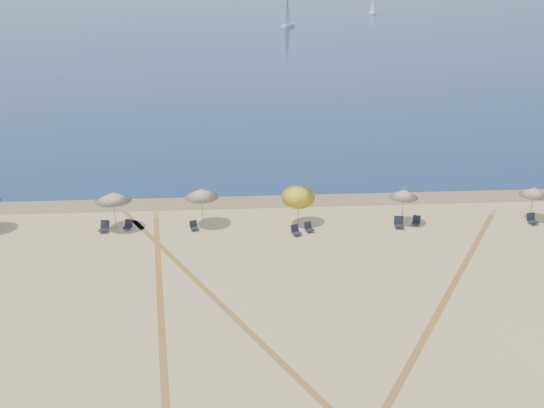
{
  "coord_description": "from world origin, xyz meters",
  "views": [
    {
      "loc": [
        -2.6,
        -18.84,
        16.63
      ],
      "look_at": [
        0.0,
        20.0,
        1.3
      ],
      "focal_mm": 41.54,
      "sensor_mm": 36.0,
      "label": 1
    }
  ],
  "objects_px": {
    "umbrella_1": "(113,197)",
    "umbrella_4": "(404,194)",
    "chair_2": "(104,227)",
    "chair_3": "(128,225)",
    "umbrella_3": "(298,194)",
    "chair_9": "(532,219)",
    "sailboat_0": "(372,7)",
    "chair_5": "(296,231)",
    "umbrella_2": "(202,193)",
    "chair_7": "(399,223)",
    "umbrella_5": "(534,192)",
    "chair_6": "(309,227)",
    "chair_4": "(194,226)",
    "sailboat_1": "(288,16)",
    "chair_8": "(416,221)"
  },
  "relations": [
    {
      "from": "chair_6",
      "to": "chair_7",
      "type": "distance_m",
      "value": 6.01
    },
    {
      "from": "umbrella_1",
      "to": "chair_6",
      "type": "height_order",
      "value": "umbrella_1"
    },
    {
      "from": "umbrella_2",
      "to": "chair_5",
      "type": "xyz_separation_m",
      "value": [
        6.0,
        -2.13,
        -1.92
      ]
    },
    {
      "from": "umbrella_3",
      "to": "chair_7",
      "type": "bearing_deg",
      "value": -9.26
    },
    {
      "from": "umbrella_3",
      "to": "chair_8",
      "type": "bearing_deg",
      "value": -5.36
    },
    {
      "from": "chair_2",
      "to": "chair_9",
      "type": "height_order",
      "value": "chair_2"
    },
    {
      "from": "sailboat_0",
      "to": "umbrella_3",
      "type": "bearing_deg",
      "value": -110.08
    },
    {
      "from": "chair_9",
      "to": "umbrella_1",
      "type": "bearing_deg",
      "value": 169.0
    },
    {
      "from": "umbrella_1",
      "to": "umbrella_5",
      "type": "height_order",
      "value": "umbrella_1"
    },
    {
      "from": "chair_4",
      "to": "chair_7",
      "type": "xyz_separation_m",
      "value": [
        13.45,
        -0.49,
        0.06
      ]
    },
    {
      "from": "chair_4",
      "to": "chair_8",
      "type": "xyz_separation_m",
      "value": [
        14.72,
        -0.15,
        0.0
      ]
    },
    {
      "from": "umbrella_3",
      "to": "sailboat_0",
      "type": "distance_m",
      "value": 167.36
    },
    {
      "from": "umbrella_3",
      "to": "chair_3",
      "type": "relative_size",
      "value": 4.02
    },
    {
      "from": "umbrella_2",
      "to": "umbrella_3",
      "type": "xyz_separation_m",
      "value": [
        6.34,
        -0.32,
        -0.1
      ]
    },
    {
      "from": "chair_5",
      "to": "sailboat_1",
      "type": "height_order",
      "value": "sailboat_1"
    },
    {
      "from": "umbrella_1",
      "to": "chair_6",
      "type": "xyz_separation_m",
      "value": [
        12.6,
        -1.43,
        -1.9
      ]
    },
    {
      "from": "sailboat_0",
      "to": "chair_9",
      "type": "bearing_deg",
      "value": -104.74
    },
    {
      "from": "chair_5",
      "to": "sailboat_1",
      "type": "bearing_deg",
      "value": 62.14
    },
    {
      "from": "chair_4",
      "to": "sailboat_1",
      "type": "bearing_deg",
      "value": 62.28
    },
    {
      "from": "chair_5",
      "to": "chair_6",
      "type": "xyz_separation_m",
      "value": [
        0.9,
        0.48,
        -0.02
      ]
    },
    {
      "from": "umbrella_5",
      "to": "sailboat_0",
      "type": "distance_m",
      "value": 164.46
    },
    {
      "from": "chair_9",
      "to": "sailboat_0",
      "type": "bearing_deg",
      "value": 72.77
    },
    {
      "from": "sailboat_0",
      "to": "umbrella_1",
      "type": "bearing_deg",
      "value": -114.02
    },
    {
      "from": "chair_3",
      "to": "chair_4",
      "type": "bearing_deg",
      "value": 8.15
    },
    {
      "from": "chair_5",
      "to": "chair_7",
      "type": "bearing_deg",
      "value": -16.84
    },
    {
      "from": "umbrella_5",
      "to": "umbrella_3",
      "type": "bearing_deg",
      "value": 179.29
    },
    {
      "from": "chair_2",
      "to": "chair_7",
      "type": "height_order",
      "value": "chair_7"
    },
    {
      "from": "chair_2",
      "to": "chair_3",
      "type": "bearing_deg",
      "value": 22.91
    },
    {
      "from": "umbrella_4",
      "to": "umbrella_3",
      "type": "bearing_deg",
      "value": 177.6
    },
    {
      "from": "umbrella_1",
      "to": "umbrella_3",
      "type": "relative_size",
      "value": 0.89
    },
    {
      "from": "umbrella_3",
      "to": "chair_3",
      "type": "distance_m",
      "value": 11.34
    },
    {
      "from": "chair_8",
      "to": "chair_5",
      "type": "bearing_deg",
      "value": -150.17
    },
    {
      "from": "chair_8",
      "to": "chair_9",
      "type": "bearing_deg",
      "value": 20.1
    },
    {
      "from": "chair_7",
      "to": "chair_9",
      "type": "distance_m",
      "value": 9.03
    },
    {
      "from": "chair_2",
      "to": "chair_7",
      "type": "distance_m",
      "value": 19.25
    },
    {
      "from": "umbrella_1",
      "to": "sailboat_0",
      "type": "xyz_separation_m",
      "value": [
        52.33,
        162.34,
        0.05
      ]
    },
    {
      "from": "chair_7",
      "to": "sailboat_1",
      "type": "distance_m",
      "value": 126.84
    },
    {
      "from": "umbrella_1",
      "to": "umbrella_4",
      "type": "distance_m",
      "value": 19.03
    },
    {
      "from": "umbrella_4",
      "to": "umbrella_5",
      "type": "relative_size",
      "value": 1.05
    },
    {
      "from": "umbrella_3",
      "to": "chair_5",
      "type": "relative_size",
      "value": 3.57
    },
    {
      "from": "umbrella_5",
      "to": "chair_9",
      "type": "relative_size",
      "value": 3.02
    },
    {
      "from": "chair_2",
      "to": "chair_8",
      "type": "distance_m",
      "value": 20.51
    },
    {
      "from": "umbrella_2",
      "to": "chair_5",
      "type": "relative_size",
      "value": 3.22
    },
    {
      "from": "chair_2",
      "to": "chair_6",
      "type": "height_order",
      "value": "chair_2"
    },
    {
      "from": "umbrella_1",
      "to": "umbrella_2",
      "type": "distance_m",
      "value": 5.7
    },
    {
      "from": "umbrella_3",
      "to": "sailboat_0",
      "type": "bearing_deg",
      "value": 76.07
    },
    {
      "from": "umbrella_1",
      "to": "chair_5",
      "type": "height_order",
      "value": "umbrella_1"
    },
    {
      "from": "sailboat_1",
      "to": "umbrella_3",
      "type": "bearing_deg",
      "value": -67.69
    },
    {
      "from": "chair_4",
      "to": "chair_9",
      "type": "bearing_deg",
      "value": -21.0
    },
    {
      "from": "chair_8",
      "to": "chair_4",
      "type": "bearing_deg",
      "value": -158.27
    }
  ]
}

